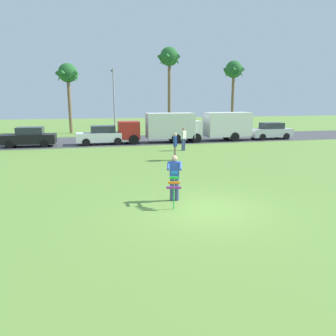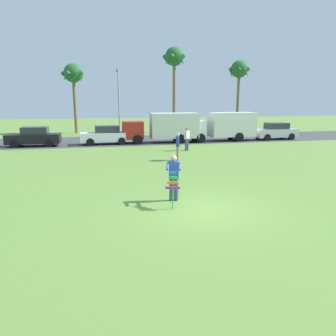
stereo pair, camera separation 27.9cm
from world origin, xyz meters
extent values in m
plane|color=olive|center=(0.00, 0.00, 0.00)|extent=(120.00, 120.00, 0.00)
cube|color=#424247|center=(0.00, 20.44, 0.01)|extent=(120.00, 8.00, 0.01)
cylinder|color=#384772|center=(-0.65, 1.21, 0.45)|extent=(0.16, 0.16, 0.90)
cylinder|color=#384772|center=(-0.82, 1.26, 0.45)|extent=(0.16, 0.16, 0.90)
cube|color=#2D4CA5|center=(-0.74, 1.24, 1.20)|extent=(0.41, 0.31, 0.60)
sphere|color=tan|center=(-0.74, 1.24, 1.62)|extent=(0.22, 0.22, 0.22)
cylinder|color=#2D4CA5|center=(-0.59, 0.94, 1.38)|extent=(0.25, 0.59, 0.24)
cylinder|color=#2D4CA5|center=(-1.02, 1.06, 1.38)|extent=(0.25, 0.59, 0.24)
cube|color=blue|center=(-0.88, 0.75, 1.18)|extent=(0.25, 0.20, 0.12)
cube|color=green|center=(-0.92, 0.59, 1.04)|extent=(0.35, 0.23, 0.12)
cube|color=orange|center=(-0.97, 0.44, 0.90)|extent=(0.44, 0.25, 0.12)
cube|color=purple|center=(-1.02, 0.28, 0.77)|extent=(0.53, 0.28, 0.12)
cylinder|color=green|center=(-1.02, 0.28, 0.39)|extent=(0.04, 0.04, 0.77)
cube|color=black|center=(-8.51, 18.04, 0.64)|extent=(4.24, 1.80, 0.76)
cube|color=#282D38|center=(-8.36, 18.04, 1.30)|extent=(2.05, 1.44, 0.60)
cylinder|color=black|center=(-9.83, 17.27, 0.32)|extent=(0.65, 0.24, 0.64)
cylinder|color=black|center=(-9.79, 18.88, 0.32)|extent=(0.65, 0.24, 0.64)
cylinder|color=black|center=(-7.23, 17.20, 0.32)|extent=(0.65, 0.24, 0.64)
cylinder|color=black|center=(-7.19, 18.82, 0.32)|extent=(0.65, 0.24, 0.64)
cube|color=white|center=(-2.70, 18.04, 0.64)|extent=(4.24, 1.80, 0.76)
cube|color=#282D38|center=(-2.55, 18.05, 1.30)|extent=(2.05, 1.44, 0.60)
cylinder|color=black|center=(-3.99, 17.20, 0.32)|extent=(0.64, 0.23, 0.64)
cylinder|color=black|center=(-4.02, 18.82, 0.32)|extent=(0.64, 0.23, 0.64)
cylinder|color=black|center=(-1.38, 17.26, 0.32)|extent=(0.64, 0.23, 0.64)
cylinder|color=black|center=(-1.42, 18.88, 0.32)|extent=(0.64, 0.23, 0.64)
cube|color=#B2231E|center=(-0.33, 18.15, 1.17)|extent=(1.87, 1.97, 1.50)
cube|color=silver|center=(3.37, 18.01, 1.52)|extent=(4.27, 2.16, 2.20)
cylinder|color=black|center=(-0.02, 17.22, 0.42)|extent=(0.85, 0.31, 0.84)
cylinder|color=black|center=(0.05, 19.06, 0.42)|extent=(0.85, 0.31, 0.84)
cylinder|color=black|center=(3.69, 17.08, 0.42)|extent=(0.85, 0.31, 0.84)
cylinder|color=black|center=(3.76, 18.92, 0.42)|extent=(0.85, 0.31, 0.84)
cube|color=silver|center=(5.22, 17.99, 1.17)|extent=(1.83, 1.93, 1.50)
cube|color=silver|center=(8.92, 18.06, 1.52)|extent=(4.23, 2.07, 2.20)
cylinder|color=black|center=(5.58, 17.08, 0.42)|extent=(0.84, 0.29, 0.84)
cylinder|color=black|center=(5.55, 18.92, 0.42)|extent=(0.84, 0.29, 0.84)
cylinder|color=black|center=(9.29, 17.14, 0.42)|extent=(0.84, 0.29, 0.84)
cylinder|color=black|center=(9.26, 18.98, 0.42)|extent=(0.84, 0.29, 0.84)
cube|color=silver|center=(13.44, 18.04, 0.64)|extent=(4.25, 1.84, 0.76)
cube|color=#282D38|center=(13.59, 18.05, 1.30)|extent=(2.06, 1.46, 0.60)
cylinder|color=black|center=(12.16, 17.19, 0.32)|extent=(0.65, 0.24, 0.64)
cylinder|color=black|center=(12.11, 18.81, 0.32)|extent=(0.65, 0.24, 0.64)
cylinder|color=black|center=(14.77, 17.28, 0.32)|extent=(0.65, 0.24, 0.64)
cylinder|color=black|center=(14.71, 18.89, 0.32)|extent=(0.65, 0.24, 0.64)
cylinder|color=brown|center=(-5.66, 28.72, 3.26)|extent=(0.36, 0.36, 6.52)
sphere|color=#236028|center=(-5.66, 28.72, 6.72)|extent=(2.10, 2.10, 2.10)
cone|color=#236028|center=(-4.71, 28.72, 6.27)|extent=(0.44, 1.56, 1.28)
cone|color=#236028|center=(-5.37, 29.63, 6.27)|extent=(1.62, 0.90, 1.28)
cone|color=#236028|center=(-6.43, 29.28, 6.27)|extent=(1.27, 1.52, 1.28)
cone|color=#236028|center=(-6.43, 28.16, 6.27)|extent=(1.27, 1.52, 1.28)
cone|color=#236028|center=(-5.37, 27.82, 6.27)|extent=(1.62, 0.90, 1.28)
cylinder|color=brown|center=(5.58, 27.09, 4.20)|extent=(0.36, 0.36, 8.40)
sphere|color=#236028|center=(5.58, 27.09, 8.60)|extent=(2.10, 2.10, 2.10)
cone|color=#236028|center=(6.53, 27.09, 8.15)|extent=(0.44, 1.56, 1.28)
cone|color=#236028|center=(5.88, 27.99, 8.15)|extent=(1.62, 0.90, 1.28)
cone|color=#236028|center=(4.82, 27.65, 8.15)|extent=(1.27, 1.52, 1.28)
cone|color=#236028|center=(4.82, 26.53, 8.15)|extent=(1.27, 1.52, 1.28)
cone|color=#236028|center=(5.88, 26.18, 8.15)|extent=(1.62, 0.90, 1.28)
cylinder|color=brown|center=(14.16, 28.33, 3.65)|extent=(0.36, 0.36, 7.29)
sphere|color=#236028|center=(14.16, 28.33, 7.49)|extent=(2.10, 2.10, 2.10)
cone|color=#236028|center=(15.11, 28.33, 7.04)|extent=(0.44, 1.56, 1.28)
cone|color=#236028|center=(14.46, 29.23, 7.04)|extent=(1.62, 0.90, 1.28)
cone|color=#236028|center=(13.40, 28.88, 7.04)|extent=(1.27, 1.52, 1.28)
cone|color=#236028|center=(13.40, 27.77, 7.04)|extent=(1.27, 1.52, 1.28)
cone|color=#236028|center=(14.46, 27.42, 7.04)|extent=(1.62, 0.90, 1.28)
cylinder|color=#9E9EA3|center=(-0.94, 25.20, 3.50)|extent=(0.16, 0.16, 7.00)
cylinder|color=#9E9EA3|center=(-0.94, 25.90, 6.90)|extent=(0.10, 1.40, 0.10)
cube|color=#4C4C51|center=(-0.94, 26.55, 6.86)|extent=(0.24, 0.44, 0.16)
cylinder|color=#384772|center=(3.23, 13.12, 0.45)|extent=(0.16, 0.16, 0.90)
cylinder|color=#384772|center=(3.08, 13.03, 0.45)|extent=(0.16, 0.16, 0.90)
cube|color=silver|center=(3.16, 13.07, 1.20)|extent=(0.42, 0.37, 0.60)
sphere|color=#9E7051|center=(3.16, 13.07, 1.62)|extent=(0.22, 0.22, 0.22)
cylinder|color=silver|center=(3.36, 13.20, 1.17)|extent=(0.09, 0.09, 0.58)
cylinder|color=silver|center=(2.95, 12.95, 1.17)|extent=(0.09, 0.09, 0.58)
cylinder|color=gray|center=(1.50, 9.40, 0.45)|extent=(0.16, 0.16, 0.90)
cylinder|color=gray|center=(1.46, 9.22, 0.45)|extent=(0.16, 0.16, 0.90)
cube|color=#2D4CA5|center=(1.48, 9.31, 1.20)|extent=(0.29, 0.40, 0.60)
sphere|color=beige|center=(1.48, 9.31, 1.62)|extent=(0.22, 0.22, 0.22)
cylinder|color=#2D4CA5|center=(1.53, 9.54, 1.17)|extent=(0.09, 0.09, 0.58)
cylinder|color=#2D4CA5|center=(1.43, 9.07, 1.17)|extent=(0.09, 0.09, 0.58)
camera|label=1|loc=(-3.79, -10.07, 3.72)|focal=34.45mm
camera|label=2|loc=(-3.52, -10.13, 3.72)|focal=34.45mm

